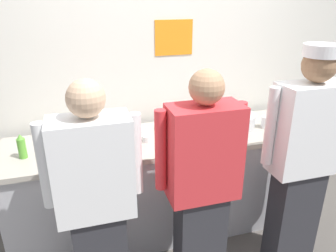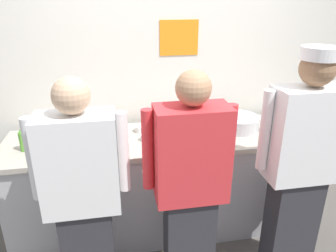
{
  "view_description": "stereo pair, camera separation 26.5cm",
  "coord_description": "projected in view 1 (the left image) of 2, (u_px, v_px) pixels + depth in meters",
  "views": [
    {
      "loc": [
        -0.71,
        -1.95,
        1.98
      ],
      "look_at": [
        -0.01,
        0.4,
        0.97
      ],
      "focal_mm": 34.42,
      "sensor_mm": 36.0,
      "label": 1
    },
    {
      "loc": [
        -0.45,
        -2.01,
        1.98
      ],
      "look_at": [
        -0.01,
        0.4,
        0.97
      ],
      "focal_mm": 34.42,
      "sensor_mm": 36.0,
      "label": 2
    }
  ],
  "objects": [
    {
      "name": "prep_counter",
      "position": [
        171.0,
        182.0,
        2.82
      ],
      "size": [
        2.67,
        0.69,
        0.89
      ],
      "color": "#B2B2B7",
      "rests_on": "ground"
    },
    {
      "name": "sheet_tray",
      "position": [
        100.0,
        145.0,
        2.47
      ],
      "size": [
        0.5,
        0.41,
        0.02
      ],
      "primitive_type": "cube",
      "rotation": [
        0.0,
        0.0,
        -0.22
      ],
      "color": "#B7BABF",
      "rests_on": "prep_counter"
    },
    {
      "name": "ramekin_orange_sauce",
      "position": [
        147.0,
        138.0,
        2.55
      ],
      "size": [
        0.08,
        0.08,
        0.05
      ],
      "color": "white",
      "rests_on": "prep_counter"
    },
    {
      "name": "chefs_knife",
      "position": [
        275.0,
        118.0,
        3.02
      ],
      "size": [
        0.27,
        0.03,
        0.02
      ],
      "color": "#B7BABF",
      "rests_on": "prep_counter"
    },
    {
      "name": "chef_center",
      "position": [
        202.0,
        185.0,
        2.06
      ],
      "size": [
        0.59,
        0.24,
        1.59
      ],
      "color": "#2D2D33",
      "rests_on": "ground"
    },
    {
      "name": "mixing_bowl_steel",
      "position": [
        234.0,
        120.0,
        2.84
      ],
      "size": [
        0.37,
        0.37,
        0.11
      ],
      "primitive_type": "cylinder",
      "color": "#B7BABF",
      "rests_on": "prep_counter"
    },
    {
      "name": "plate_stack_front",
      "position": [
        172.0,
        125.0,
        2.77
      ],
      "size": [
        0.24,
        0.24,
        0.07
      ],
      "color": "white",
      "rests_on": "prep_counter"
    },
    {
      "name": "deli_cup",
      "position": [
        266.0,
        122.0,
        2.8
      ],
      "size": [
        0.09,
        0.09,
        0.1
      ],
      "primitive_type": "cylinder",
      "color": "white",
      "rests_on": "prep_counter"
    },
    {
      "name": "ramekin_yellow_sauce",
      "position": [
        216.0,
        136.0,
        2.6
      ],
      "size": [
        0.09,
        0.09,
        0.04
      ],
      "color": "white",
      "rests_on": "prep_counter"
    },
    {
      "name": "chef_far_right",
      "position": [
        303.0,
        158.0,
        2.27
      ],
      "size": [
        0.61,
        0.24,
        1.69
      ],
      "color": "#2D2D33",
      "rests_on": "ground"
    },
    {
      "name": "wall_back",
      "position": [
        156.0,
        67.0,
        2.9
      ],
      "size": [
        4.19,
        0.11,
        2.75
      ],
      "color": "silver",
      "rests_on": "ground"
    },
    {
      "name": "ramekin_red_sauce",
      "position": [
        140.0,
        130.0,
        2.71
      ],
      "size": [
        0.1,
        0.1,
        0.05
      ],
      "color": "white",
      "rests_on": "prep_counter"
    },
    {
      "name": "ground_plane",
      "position": [
        183.0,
        251.0,
        2.67
      ],
      "size": [
        9.0,
        9.0,
        0.0
      ],
      "primitive_type": "plane",
      "color": "#514C47"
    },
    {
      "name": "chef_near_left",
      "position": [
        96.0,
        202.0,
        1.91
      ],
      "size": [
        0.59,
        0.24,
        1.58
      ],
      "color": "#2D2D33",
      "rests_on": "ground"
    },
    {
      "name": "ramekin_green_sauce",
      "position": [
        172.0,
        141.0,
        2.51
      ],
      "size": [
        0.08,
        0.08,
        0.04
      ],
      "color": "white",
      "rests_on": "prep_counter"
    },
    {
      "name": "squeeze_bottle_primary",
      "position": [
        22.0,
        147.0,
        2.27
      ],
      "size": [
        0.06,
        0.06,
        0.18
      ],
      "color": "#56A333",
      "rests_on": "prep_counter"
    }
  ]
}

